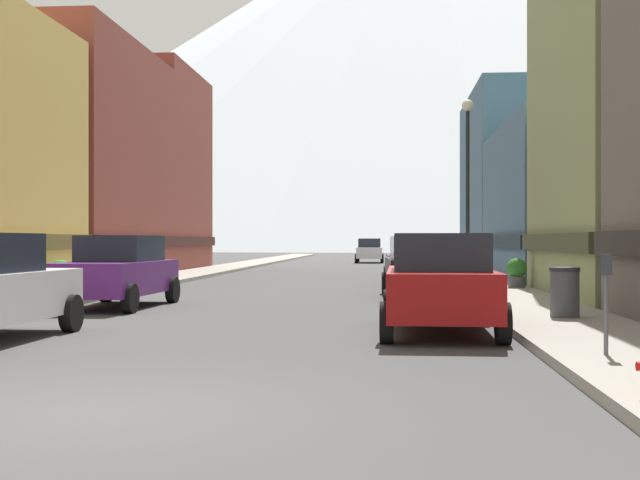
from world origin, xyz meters
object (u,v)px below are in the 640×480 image
car_driving_0 (370,250)px  streetlamp_right (468,165)px  car_right_0 (440,283)px  car_left_1 (118,271)px  pedestrian_0 (471,260)px  car_right_2 (413,261)px  potted_plant_0 (517,272)px  trash_bin_right (565,292)px  potted_plant_1 (60,273)px  parking_meter_near (606,289)px  car_right_1 (420,267)px

car_driving_0 → streetlamp_right: streetlamp_right is taller
car_right_0 → streetlamp_right: bearing=82.1°
car_left_1 → pedestrian_0: 17.29m
car_right_0 → car_right_2: bearing=90.0°
car_right_2 → potted_plant_0: bearing=-45.3°
trash_bin_right → car_right_0: bearing=-145.2°
potted_plant_0 → potted_plant_1: potted_plant_0 is taller
car_left_1 → car_right_2: bearing=53.1°
parking_meter_near → car_left_1: bearing=136.5°
car_left_1 → potted_plant_0: (10.80, 6.89, -0.26)m
pedestrian_0 → trash_bin_right: bearing=-89.7°
car_right_1 → streetlamp_right: (1.55, 1.93, 3.09)m
potted_plant_1 → pedestrian_0: size_ratio=0.60×
car_right_0 → car_right_1: (0.00, 9.26, 0.00)m
car_right_0 → potted_plant_1: bearing=138.1°
car_right_0 → potted_plant_0: 12.62m
car_right_2 → potted_plant_0: (3.20, -3.23, -0.26)m
car_right_0 → parking_meter_near: (1.95, -3.74, 0.11)m
car_left_1 → potted_plant_1: bearing=126.2°
car_left_1 → streetlamp_right: bearing=32.7°
car_driving_0 → potted_plant_0: 35.36m
car_right_0 → trash_bin_right: 3.12m
trash_bin_right → potted_plant_1: 15.52m
car_left_1 → pedestrian_0: (10.05, 14.07, -0.05)m
potted_plant_0 → car_right_2: bearing=134.7°
parking_meter_near → trash_bin_right: bearing=83.8°
pedestrian_0 → potted_plant_0: bearing=-84.0°
streetlamp_right → car_right_1: bearing=-128.8°
car_right_2 → car_right_0: bearing=-90.0°
car_driving_0 → trash_bin_right: (4.75, -45.38, -0.26)m
car_right_0 → car_right_2: (0.00, 15.43, 0.00)m
parking_meter_near → pedestrian_0: pedestrian_0 is taller
potted_plant_1 → parking_meter_near: bearing=-46.5°
car_left_1 → parking_meter_near: size_ratio=3.36×
potted_plant_0 → potted_plant_1: bearing=-169.8°
streetlamp_right → car_left_1: bearing=-147.3°
car_right_0 → streetlamp_right: 11.71m
car_right_2 → potted_plant_1: size_ratio=4.79×
car_left_1 → car_right_1: 8.56m
parking_meter_near → potted_plant_0: parking_meter_near is taller
car_driving_0 → parking_meter_near: size_ratio=3.31×
trash_bin_right → potted_plant_0: (0.65, 10.43, -0.00)m
parking_meter_near → car_right_0: bearing=117.6°
potted_plant_1 → streetlamp_right: bearing=6.9°
car_right_0 → car_right_1: size_ratio=0.99×
parking_meter_near → pedestrian_0: 23.13m
trash_bin_right → potted_plant_1: bearing=149.3°
car_left_1 → parking_meter_near: 13.16m
car_driving_0 → potted_plant_0: size_ratio=4.68×
car_right_0 → streetlamp_right: (1.55, 11.18, 3.09)m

